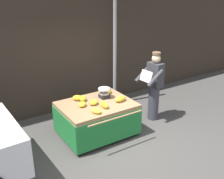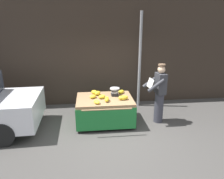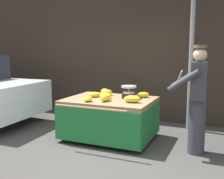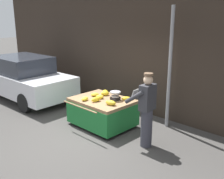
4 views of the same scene
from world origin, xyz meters
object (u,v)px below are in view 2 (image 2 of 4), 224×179
street_pole (140,61)px  banana_cart (105,105)px  banana_bunch_0 (107,99)px  banana_bunch_4 (121,92)px  banana_bunch_5 (98,93)px  vendor_person (159,93)px  weighing_scale (115,92)px  banana_bunch_7 (97,102)px  banana_bunch_3 (123,98)px  banana_bunch_6 (93,96)px  banana_bunch_1 (102,97)px  banana_bunch_2 (94,92)px

street_pole → banana_cart: 2.02m
banana_bunch_0 → banana_bunch_4: 0.79m
banana_bunch_5 → vendor_person: vendor_person is taller
banana_cart → banana_bunch_4: size_ratio=6.64×
street_pole → vendor_person: 1.51m
weighing_scale → vendor_person: size_ratio=0.16×
banana_bunch_7 → vendor_person: size_ratio=0.14×
banana_bunch_3 → banana_bunch_7: bearing=-164.0°
banana_cart → banana_bunch_3: (0.50, -0.19, 0.26)m
weighing_scale → banana_bunch_7: 0.80m
banana_bunch_3 → banana_bunch_6: 0.86m
weighing_scale → banana_bunch_6: 0.65m
banana_bunch_1 → banana_bunch_6: bearing=168.3°
weighing_scale → banana_bunch_7: weighing_scale is taller
banana_cart → banana_bunch_0: banana_bunch_0 is taller
street_pole → banana_bunch_4: street_pole is taller
street_pole → banana_cart: (-1.27, -1.19, -1.02)m
banana_bunch_5 → banana_cart: bearing=-57.1°
street_pole → banana_bunch_5: street_pole is taller
banana_bunch_0 → banana_bunch_6: 0.47m
weighing_scale → banana_bunch_1: size_ratio=1.32×
vendor_person → banana_cart: bearing=175.8°
street_pole → banana_bunch_5: size_ratio=13.90×
banana_bunch_7 → banana_bunch_3: bearing=16.0°
banana_bunch_4 → banana_bunch_3: bearing=-92.7°
banana_bunch_7 → banana_bunch_2: bearing=92.7°
banana_bunch_4 → banana_bunch_5: 0.72m
street_pole → banana_bunch_7: 2.32m
banana_bunch_3 → banana_bunch_4: (0.03, 0.55, -0.01)m
banana_cart → banana_bunch_6: banana_bunch_6 is taller
banana_bunch_1 → banana_bunch_3: size_ratio=0.74×
banana_bunch_1 → vendor_person: size_ratio=0.12×
banana_cart → banana_bunch_0: size_ratio=5.67×
street_pole → banana_bunch_2: bearing=-152.1°
banana_bunch_4 → vendor_person: (1.02, -0.48, 0.07)m
banana_bunch_1 → banana_bunch_7: banana_bunch_1 is taller
banana_bunch_3 → vendor_person: 1.05m
street_pole → banana_bunch_3: bearing=-118.9°
weighing_scale → banana_bunch_1: bearing=-152.8°
banana_bunch_5 → banana_bunch_7: 0.69m
banana_bunch_6 → banana_bunch_5: bearing=60.5°
banana_bunch_2 → banana_bunch_1: bearing=-63.7°
banana_bunch_4 → banana_bunch_2: bearing=178.8°
banana_bunch_0 → banana_bunch_7: (-0.28, -0.14, -0.01)m
banana_bunch_4 → banana_bunch_7: size_ratio=1.04×
banana_bunch_5 → banana_bunch_7: size_ratio=0.98×
weighing_scale → banana_bunch_6: size_ratio=1.28×
street_pole → banana_bunch_1: 1.97m
street_pole → banana_cart: bearing=-136.7°
vendor_person → banana_bunch_2: bearing=164.8°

